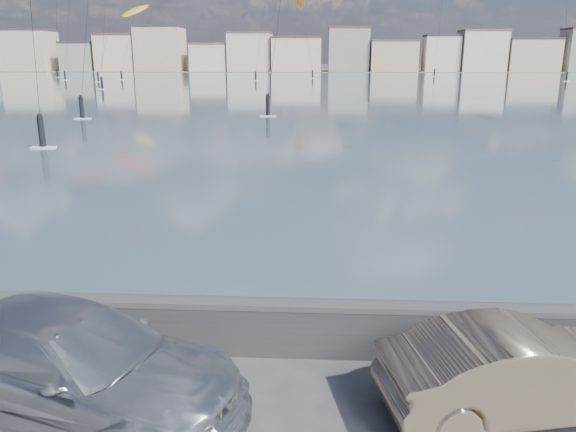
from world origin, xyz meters
name	(u,v)px	position (x,y,z in m)	size (l,w,h in m)	color
bay_water	(310,87)	(0.00, 91.50, 0.01)	(500.00, 177.00, 0.00)	#39535B
far_shore_strip	(315,70)	(0.00, 200.00, 0.01)	(500.00, 60.00, 0.00)	#4C473D
seawall	(228,323)	(0.00, 2.70, 0.58)	(400.00, 0.36, 1.08)	#28282B
far_buildings	(319,53)	(1.31, 186.00, 6.03)	(240.79, 13.26, 14.60)	#B7C6BC
car_silver	(72,363)	(-2.03, 0.88, 0.79)	(2.22, 5.47, 1.59)	silver
car_champagne	(522,370)	(4.61, 1.21, 0.69)	(1.45, 4.17, 1.37)	tan
kitesurfer_11	(300,3)	(-3.25, 134.83, 17.15)	(5.53, 11.33, 19.58)	orange
kitesurfer_15	(135,12)	(-42.62, 133.38, 15.05)	(6.85, 19.27, 17.62)	#BF8C19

